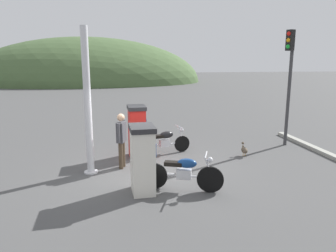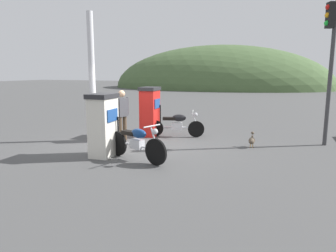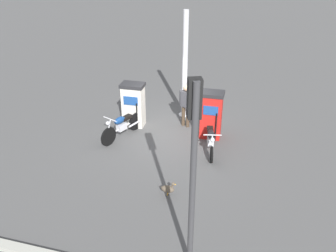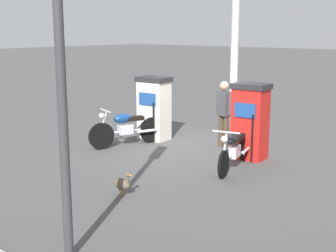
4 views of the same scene
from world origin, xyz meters
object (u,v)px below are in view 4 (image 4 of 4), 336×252
Objects in this scene: fuel_pump_near at (154,108)px; motorcycle_near_pump at (126,127)px; fuel_pump_far at (250,121)px; roadside_traffic_light at (62,33)px; canopy_support_pole at (234,65)px; motorcycle_far_pump at (234,148)px; wandering_duck at (122,183)px; attendant_person at (224,110)px.

motorcycle_near_pump is (0.99, -0.04, -0.37)m from fuel_pump_near.
fuel_pump_far is 5.90m from roadside_traffic_light.
roadside_traffic_light reaches higher than canopy_support_pole.
fuel_pump_far is 0.89× the size of motorcycle_far_pump.
motorcycle_near_pump is 3.14m from motorcycle_far_pump.
motorcycle_near_pump is (0.99, -2.95, -0.39)m from fuel_pump_far.
canopy_support_pole is at bearing -163.79° from roadside_traffic_light.
wandering_duck is (3.54, 2.46, -0.63)m from fuel_pump_near.
canopy_support_pole reaches higher than fuel_pump_near.
motorcycle_near_pump is at bearing -33.80° from canopy_support_pole.
motorcycle_far_pump is 4.24× the size of wandering_duck.
fuel_pump_near is 4.36m from wandering_duck.
motorcycle_far_pump reaches higher than wandering_duck.
wandering_duck is at bearing -7.19° from fuel_pump_far.
fuel_pump_near is 3.67× the size of wandering_duck.
fuel_pump_far is at bearing 108.63° from motorcycle_near_pump.
fuel_pump_near is 1.01× the size of attendant_person.
roadside_traffic_light is (4.53, 3.61, 2.36)m from motorcycle_near_pump.
fuel_pump_near is 0.41× the size of canopy_support_pole.
motorcycle_near_pump reaches higher than motorcycle_far_pump.
fuel_pump_near is at bearing -106.65° from motorcycle_far_pump.
wandering_duck is 3.46m from roadside_traffic_light.
fuel_pump_far is at bearing -173.17° from roadside_traffic_light.
roadside_traffic_light reaches higher than fuel_pump_far.
attendant_person is at bearing 18.91° from canopy_support_pole.
roadside_traffic_light is at bearing 32.86° from fuel_pump_near.
wandering_duck is 0.11× the size of roadside_traffic_light.
roadside_traffic_light reaches higher than fuel_pump_near.
attendant_person is (-0.51, -1.05, 0.07)m from fuel_pump_far.
fuel_pump_far is 3.63m from wandering_duck.
fuel_pump_near is at bearing -74.77° from attendant_person.
canopy_support_pole is (-2.39, 1.60, 1.49)m from motorcycle_near_pump.
wandering_duck is at bearing 10.36° from canopy_support_pole.
fuel_pump_far is 3.77× the size of wandering_duck.
roadside_traffic_light reaches higher than motorcycle_near_pump.
attendant_person is 3.62× the size of wandering_duck.
fuel_pump_near is at bearing 177.57° from motorcycle_near_pump.
motorcycle_near_pump reaches higher than wandering_duck.
attendant_person is at bearing -171.59° from wandering_duck.
fuel_pump_far is at bearing 64.15° from attendant_person.
wandering_duck is (4.05, 0.60, -0.72)m from attendant_person.
canopy_support_pole is (-2.32, -1.54, 1.50)m from motorcycle_far_pump.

